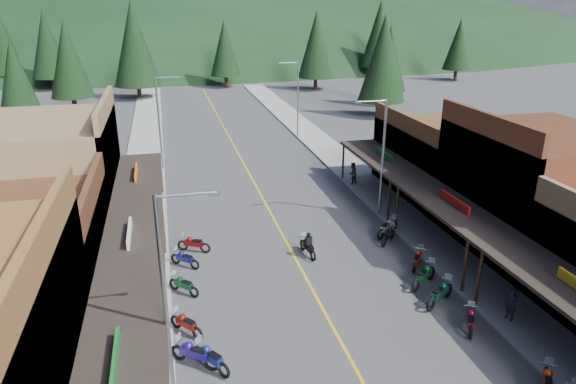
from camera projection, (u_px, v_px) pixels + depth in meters
ground at (312, 288)px, 26.20m from camera, size 220.00×220.00×0.00m
centerline at (248, 170)px, 44.40m from camera, size 0.15×90.00×0.01m
sidewalk_west at (144, 177)px, 42.45m from camera, size 3.40×94.00×0.15m
sidewalk_east at (343, 163)px, 46.30m from camera, size 3.40×94.00×0.15m
shop_west_2 at (18, 259)px, 23.82m from camera, size 10.90×9.00×6.20m
shop_west_3 at (52, 175)px, 32.20m from camera, size 10.90×10.20×8.20m
shop_east_2 at (534, 191)px, 29.56m from camera, size 10.90×9.00×8.20m
shop_east_3 at (446, 160)px, 38.64m from camera, size 10.90×10.20×6.20m
streetlight_0 at (168, 290)px, 17.64m from camera, size 2.16×0.18×8.00m
streetlight_1 at (161, 119)px, 43.13m from camera, size 2.16×0.18×8.00m
streetlight_2 at (381, 153)px, 33.46m from camera, size 2.16×0.18×8.00m
streetlight_3 at (296, 96)px, 53.48m from camera, size 2.16×0.18×8.00m
ridge_hill at (183, 51)px, 149.09m from camera, size 310.00×140.00×60.00m
pine_1 at (47, 44)px, 82.08m from camera, size 5.88×5.88×12.50m
pine_2 at (134, 44)px, 73.99m from camera, size 6.72×6.72×14.00m
pine_3 at (225, 48)px, 84.90m from camera, size 5.04×5.04×11.00m
pine_4 at (316, 44)px, 82.27m from camera, size 5.88×5.88×12.50m
pine_5 at (380, 34)px, 96.47m from camera, size 6.72×6.72×14.00m
pine_6 at (459, 44)px, 92.36m from camera, size 5.04×5.04×11.00m
pine_7 at (3, 43)px, 85.77m from camera, size 5.88×5.88×12.50m
pine_8 at (16, 78)px, 55.65m from camera, size 4.48×4.48×10.00m
pine_9 at (389, 58)px, 70.24m from camera, size 4.93×4.93×10.80m
pine_10 at (68, 59)px, 65.36m from camera, size 5.38×5.38×11.60m
pine_11 at (383, 58)px, 62.70m from camera, size 5.82×5.82×12.40m
bike_west_5 at (211, 357)px, 20.26m from camera, size 1.79×2.10×1.19m
bike_west_6 at (194, 352)px, 20.46m from camera, size 2.18×1.92×1.26m
bike_west_7 at (186, 323)px, 22.46m from camera, size 1.73×1.90×1.11m
bike_west_8 at (184, 284)px, 25.56m from camera, size 1.77×1.81×1.08m
bike_west_9 at (185, 258)px, 28.15m from camera, size 1.81×1.73×1.07m
bike_west_10 at (194, 243)px, 29.84m from camera, size 2.06×1.51×1.13m
bike_east_4 at (548, 382)px, 18.97m from camera, size 1.73×1.99×1.14m
bike_east_5 at (471, 320)px, 22.72m from camera, size 1.48×1.95×1.08m
bike_east_6 at (440, 292)px, 24.63m from camera, size 2.33×1.86×1.30m
bike_east_7 at (424, 275)px, 26.26m from camera, size 2.26×1.88×1.27m
bike_east_8 at (417, 258)px, 28.09m from camera, size 1.69×1.90×1.09m
bike_east_9 at (388, 234)px, 30.98m from camera, size 1.80×1.81×1.10m
bike_east_10 at (388, 227)px, 31.91m from camera, size 2.16×1.75×1.21m
rider_on_bike at (308, 246)px, 29.40m from camera, size 0.96×2.09×1.53m
pedestrian_east_a at (512, 304)px, 23.15m from camera, size 0.54×0.67×1.60m
pedestrian_east_b at (352, 173)px, 40.47m from camera, size 0.98×0.87×1.75m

